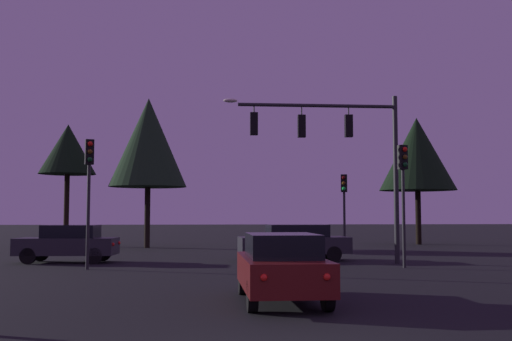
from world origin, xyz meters
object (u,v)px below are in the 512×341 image
object	(u,v)px
traffic_light_median	(344,197)
car_crossing_right	(295,242)
tree_behind_sign	(417,154)
tree_left_far	(68,150)
car_nearside_lane	(281,266)
car_crossing_left	(68,243)
traffic_light_corner_left	(403,181)
traffic_signal_mast_arm	(340,142)
tree_center_horizon	(148,143)
traffic_light_corner_right	(89,177)

from	to	relation	value
traffic_light_median	car_crossing_right	size ratio (longest dim) A/B	0.84
tree_behind_sign	tree_left_far	distance (m)	22.40
car_nearside_lane	car_crossing_left	bearing A→B (deg)	121.57
traffic_light_corner_left	traffic_light_median	xyz separation A→B (m)	(-0.17, 8.63, -0.35)
traffic_signal_mast_arm	tree_center_horizon	xyz separation A→B (m)	(-8.69, 12.17, 1.35)
traffic_light_corner_left	tree_left_far	xyz separation A→B (m)	(-15.74, 16.54, 2.77)
traffic_light_corner_right	tree_center_horizon	xyz separation A→B (m)	(0.83, 13.81, 2.91)
traffic_signal_mast_arm	tree_left_far	world-z (taller)	tree_left_far
traffic_light_median	car_crossing_right	bearing A→B (deg)	-124.31
traffic_light_median	car_nearside_lane	bearing A→B (deg)	-107.92
traffic_signal_mast_arm	car_nearside_lane	world-z (taller)	traffic_signal_mast_arm
traffic_light_corner_right	traffic_light_median	distance (m)	13.96
traffic_light_median	car_crossing_left	world-z (taller)	traffic_light_median
traffic_signal_mast_arm	car_crossing_right	bearing A→B (deg)	131.58
traffic_signal_mast_arm	tree_behind_sign	world-z (taller)	tree_behind_sign
traffic_light_median	tree_behind_sign	world-z (taller)	tree_behind_sign
traffic_light_median	car_crossing_left	distance (m)	13.75
traffic_signal_mast_arm	tree_left_far	bearing A→B (deg)	133.62
traffic_light_corner_right	tree_left_far	world-z (taller)	tree_left_far
tree_behind_sign	tree_center_horizon	size ratio (longest dim) A/B	0.94
traffic_signal_mast_arm	tree_center_horizon	bearing A→B (deg)	125.55
car_crossing_left	tree_left_far	distance (m)	14.29
tree_left_far	traffic_light_median	bearing A→B (deg)	-26.94
tree_behind_sign	car_nearside_lane	bearing A→B (deg)	-116.24
tree_center_horizon	traffic_light_corner_right	bearing A→B (deg)	-93.44
tree_behind_sign	traffic_light_median	bearing A→B (deg)	-130.19
car_nearside_lane	traffic_light_median	bearing A→B (deg)	72.08
traffic_signal_mast_arm	traffic_light_corner_left	world-z (taller)	traffic_signal_mast_arm
car_crossing_left	tree_center_horizon	size ratio (longest dim) A/B	0.46
car_crossing_left	traffic_light_corner_left	bearing A→B (deg)	-15.52
car_crossing_left	tree_center_horizon	bearing A→B (deg)	78.30
traffic_light_corner_right	car_crossing_left	world-z (taller)	traffic_light_corner_right
traffic_light_median	tree_behind_sign	xyz separation A→B (m)	(6.83, 8.09, 3.06)
car_crossing_left	tree_behind_sign	size ratio (longest dim) A/B	0.49
car_nearside_lane	tree_behind_sign	size ratio (longest dim) A/B	0.50
traffic_signal_mast_arm	tree_left_far	distance (m)	20.11
car_crossing_right	tree_center_horizon	distance (m)	13.69
car_nearside_lane	tree_center_horizon	world-z (taller)	tree_center_horizon
tree_behind_sign	traffic_signal_mast_arm	bearing A→B (deg)	-120.17
tree_behind_sign	tree_left_far	world-z (taller)	tree_behind_sign
tree_left_far	tree_center_horizon	distance (m)	5.68
car_crossing_right	traffic_light_corner_left	bearing A→B (deg)	-47.51
traffic_light_median	tree_left_far	bearing A→B (deg)	153.06
car_nearside_lane	traffic_light_corner_left	bearing A→B (deg)	55.51
car_crossing_right	tree_behind_sign	world-z (taller)	tree_behind_sign
car_crossing_left	traffic_light_corner_right	bearing A→B (deg)	-66.72
traffic_light_corner_left	car_crossing_right	world-z (taller)	traffic_light_corner_left
traffic_signal_mast_arm	car_nearside_lane	bearing A→B (deg)	-110.05
tree_center_horizon	traffic_light_corner_left	bearing A→B (deg)	-53.25
tree_center_horizon	car_nearside_lane	bearing A→B (deg)	-77.40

